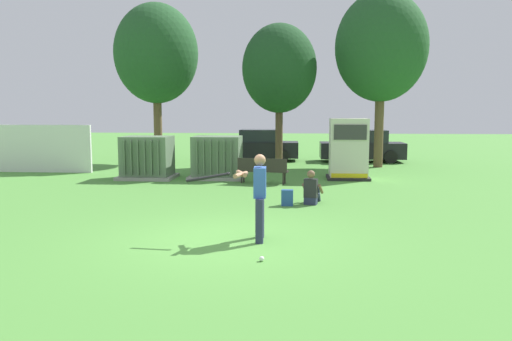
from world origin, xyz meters
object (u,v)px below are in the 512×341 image
object	(u,v)px
park_bench	(263,169)
seated_spectator	(312,191)
generator_enclosure	(348,149)
sports_ball	(262,259)
transformer_mid_west	(217,158)
backpack	(287,198)
parked_car_left_of_center	(363,147)
batter	(257,192)
parked_car_leftmost	(258,146)
transformer_west	(147,158)

from	to	relation	value
park_bench	seated_spectator	bearing A→B (deg)	-66.45
generator_enclosure	sports_ball	bearing A→B (deg)	-102.79
transformer_mid_west	generator_enclosure	bearing A→B (deg)	3.09
backpack	parked_car_left_of_center	size ratio (longest dim) A/B	0.10
seated_spectator	parked_car_left_of_center	distance (m)	12.38
generator_enclosure	backpack	size ratio (longest dim) A/B	5.23
sports_ball	backpack	world-z (taller)	backpack
generator_enclosure	parked_car_left_of_center	xyz separation A→B (m)	(1.34, 6.68, -0.38)
sports_ball	parked_car_left_of_center	distance (m)	18.01
generator_enclosure	backpack	world-z (taller)	generator_enclosure
parked_car_left_of_center	transformer_mid_west	bearing A→B (deg)	-132.37
generator_enclosure	batter	world-z (taller)	generator_enclosure
batter	parked_car_left_of_center	world-z (taller)	batter
generator_enclosure	seated_spectator	bearing A→B (deg)	-105.57
transformer_mid_west	backpack	distance (m)	6.13
transformer_mid_west	parked_car_leftmost	size ratio (longest dim) A/B	0.50
sports_ball	parked_car_leftmost	world-z (taller)	parked_car_leftmost
transformer_mid_west	seated_spectator	world-z (taller)	transformer_mid_west
backpack	transformer_mid_west	bearing A→B (deg)	117.58
backpack	parked_car_leftmost	bearing A→B (deg)	98.29
transformer_west	transformer_mid_west	distance (m)	2.68
transformer_mid_west	backpack	xyz separation A→B (m)	(2.83, -5.41, -0.57)
transformer_west	parked_car_leftmost	distance (m)	8.23
generator_enclosure	sports_ball	world-z (taller)	generator_enclosure
transformer_west	transformer_mid_west	bearing A→B (deg)	5.74
transformer_west	transformer_mid_west	xyz separation A→B (m)	(2.66, 0.27, 0.00)
sports_ball	backpack	distance (m)	5.24
generator_enclosure	batter	distance (m)	9.85
backpack	parked_car_leftmost	world-z (taller)	parked_car_leftmost
batter	sports_ball	bearing A→B (deg)	-81.96
transformer_west	generator_enclosure	world-z (taller)	generator_enclosure
transformer_mid_west	generator_enclosure	xyz separation A→B (m)	(4.99, 0.27, 0.35)
seated_spectator	sports_ball	bearing A→B (deg)	-100.05
sports_ball	parked_car_leftmost	distance (m)	17.82
parked_car_leftmost	sports_ball	bearing A→B (deg)	-85.13
seated_spectator	transformer_mid_west	bearing A→B (deg)	124.48
seated_spectator	batter	bearing A→B (deg)	-106.10
park_bench	sports_ball	size ratio (longest dim) A/B	20.47
seated_spectator	parked_car_leftmost	distance (m)	12.46
seated_spectator	parked_car_leftmost	world-z (taller)	parked_car_leftmost
transformer_west	transformer_mid_west	world-z (taller)	same
transformer_mid_west	park_bench	size ratio (longest dim) A/B	1.14
sports_ball	backpack	size ratio (longest dim) A/B	0.20
generator_enclosure	batter	xyz separation A→B (m)	(-2.68, -9.47, -0.16)
parked_car_leftmost	generator_enclosure	bearing A→B (deg)	-59.72
seated_spectator	backpack	distance (m)	0.76
transformer_west	parked_car_left_of_center	xyz separation A→B (m)	(9.00, 7.22, -0.04)
transformer_mid_west	park_bench	distance (m)	2.27
transformer_west	seated_spectator	size ratio (longest dim) A/B	2.18
transformer_west	parked_car_left_of_center	size ratio (longest dim) A/B	0.50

